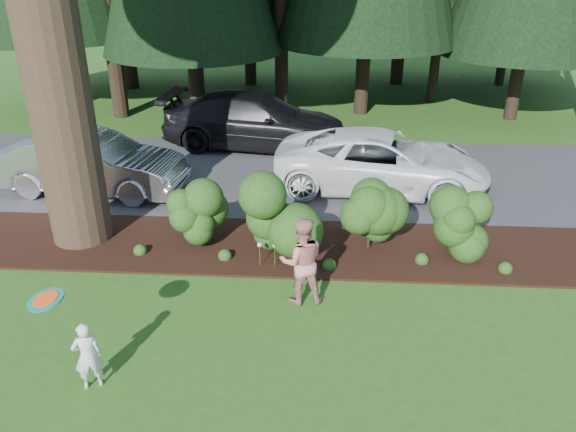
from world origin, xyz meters
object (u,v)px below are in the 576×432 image
(car_silver_wagon, at_px, (92,164))
(frisbee, at_px, (46,300))
(car_white_suv, at_px, (382,161))
(adult, at_px, (302,261))
(car_dark_suv, at_px, (256,121))
(child, at_px, (88,356))

(car_silver_wagon, height_order, frisbee, frisbee)
(car_white_suv, relative_size, adult, 3.32)
(car_dark_suv, bearing_deg, car_silver_wagon, 142.64)
(car_silver_wagon, distance_m, car_white_suv, 7.41)
(child, bearing_deg, car_silver_wagon, -94.02)
(frisbee, bearing_deg, child, 30.90)
(frisbee, bearing_deg, car_silver_wagon, 107.60)
(frisbee, bearing_deg, car_dark_suv, 82.46)
(car_silver_wagon, distance_m, adult, 7.19)
(child, height_order, adult, adult)
(car_dark_suv, height_order, frisbee, car_dark_suv)
(car_silver_wagon, bearing_deg, car_dark_suv, -38.06)
(car_white_suv, distance_m, frisbee, 9.39)
(car_dark_suv, xyz_separation_m, frisbee, (-1.46, -11.06, 0.75))
(car_silver_wagon, xyz_separation_m, car_white_suv, (7.38, 0.67, -0.01))
(car_white_suv, relative_size, car_dark_suv, 0.94)
(car_silver_wagon, distance_m, car_dark_suv, 5.40)
(car_white_suv, bearing_deg, frisbee, 152.90)
(adult, height_order, frisbee, frisbee)
(car_dark_suv, bearing_deg, frisbee, 178.85)
(car_white_suv, bearing_deg, car_silver_wagon, 101.19)
(car_white_suv, bearing_deg, car_dark_suv, 54.48)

